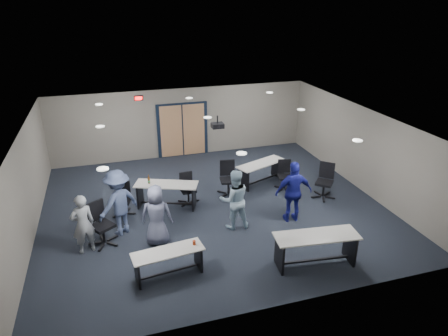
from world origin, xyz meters
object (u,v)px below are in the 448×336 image
object	(u,v)px
table_back_left	(166,191)
chair_back_a	(122,200)
person_plaid	(157,215)
chair_back_c	(228,179)
chair_back_b	(188,189)
person_lightblue	(234,199)
chair_loose_left	(102,224)
table_back_right	(261,169)
table_front_left	(169,259)
table_front_right	(316,244)
chair_back_d	(285,176)
person_back	(118,203)
person_gray	(83,224)
person_navy	(294,192)
chair_loose_right	(324,181)

from	to	relation	value
table_back_left	chair_back_a	size ratio (longest dim) A/B	1.99
person_plaid	chair_back_c	bearing A→B (deg)	-126.02
chair_back_b	person_lightblue	size ratio (longest dim) A/B	0.57
chair_loose_left	table_back_right	bearing A→B (deg)	-9.29
table_front_left	chair_back_a	xyz separation A→B (m)	(-0.81, 3.13, 0.04)
table_front_right	chair_back_a	distance (m)	5.61
table_front_right	chair_back_d	xyz separation A→B (m)	(1.01, 3.87, -0.05)
table_back_left	person_lightblue	size ratio (longest dim) A/B	1.15
person_lightblue	person_back	xyz separation A→B (m)	(-3.02, 0.60, 0.06)
chair_back_d	person_plaid	world-z (taller)	person_plaid
table_front_left	person_back	xyz separation A→B (m)	(-0.93, 2.17, 0.46)
chair_back_a	chair_back_d	size ratio (longest dim) A/B	0.99
chair_back_a	person_gray	size ratio (longest dim) A/B	0.63
table_back_left	person_back	xyz separation A→B (m)	(-1.42, -1.11, 0.39)
table_back_right	person_lightblue	world-z (taller)	person_lightblue
table_back_right	person_navy	distance (m)	2.60
table_front_left	chair_loose_left	distance (m)	2.25
chair_loose_right	person_lightblue	size ratio (longest dim) A/B	0.66
person_back	chair_loose_right	bearing A→B (deg)	149.04
table_front_right	person_plaid	world-z (taller)	person_plaid
table_front_left	table_back_left	distance (m)	3.31
table_back_left	person_back	distance (m)	1.85
chair_back_a	table_back_right	bearing A→B (deg)	27.02
chair_back_c	chair_loose_right	size ratio (longest dim) A/B	1.00
person_navy	chair_back_d	bearing A→B (deg)	-102.36
chair_loose_right	person_lightblue	distance (m)	3.38
table_back_right	person_gray	size ratio (longest dim) A/B	1.20
chair_back_b	chair_loose_left	xyz separation A→B (m)	(-2.56, -1.53, 0.09)
chair_loose_right	chair_back_b	bearing A→B (deg)	-149.91
chair_back_b	person_navy	size ratio (longest dim) A/B	0.54
chair_back_a	chair_loose_left	world-z (taller)	chair_loose_left
chair_back_c	person_lightblue	size ratio (longest dim) A/B	0.66
chair_back_c	person_back	xyz separation A→B (m)	(-3.44, -1.29, 0.35)
chair_back_d	person_gray	bearing A→B (deg)	-152.60
table_back_left	chair_back_c	bearing A→B (deg)	26.83
chair_back_c	chair_loose_right	bearing A→B (deg)	-11.92
table_back_left	chair_back_b	distance (m)	0.67
chair_loose_left	table_front_right	bearing A→B (deg)	-58.64
table_front_left	person_back	world-z (taller)	person_back
chair_back_d	person_navy	world-z (taller)	person_navy
table_front_left	person_lightblue	world-z (taller)	person_lightblue
chair_loose_left	person_lightblue	xyz separation A→B (m)	(3.48, -0.19, 0.28)
chair_back_d	person_gray	size ratio (longest dim) A/B	0.64
chair_back_d	person_navy	xyz separation A→B (m)	(-0.63, -1.85, 0.39)
table_back_right	chair_back_b	bearing A→B (deg)	173.34
chair_loose_right	person_navy	xyz separation A→B (m)	(-1.57, -0.98, 0.33)
chair_back_b	person_plaid	world-z (taller)	person_plaid
chair_back_c	person_navy	size ratio (longest dim) A/B	0.63
table_back_right	person_back	world-z (taller)	person_back
chair_back_b	person_lightblue	distance (m)	1.99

